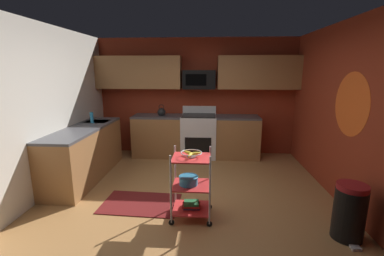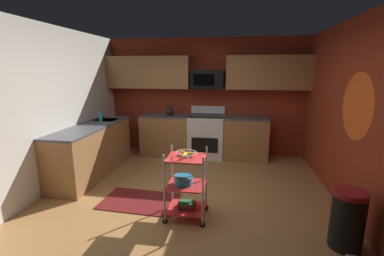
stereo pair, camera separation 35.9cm
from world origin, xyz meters
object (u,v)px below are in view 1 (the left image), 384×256
Objects in this scene: rolling_cart at (191,185)px; kettle at (162,112)px; dish_soap_bottle at (92,118)px; book_stack at (191,205)px; oven_range at (199,135)px; fruit_bowl at (191,154)px; mixing_bowl_large at (189,180)px; microwave at (199,80)px; trash_can at (349,212)px.

kettle reaches higher than rolling_cart.
kettle is 1.32× the size of dish_soap_bottle.
book_stack is (0.00, -0.00, -0.28)m from rolling_cart.
book_stack is at bearing -71.79° from kettle.
fruit_bowl is (0.01, -2.54, 0.40)m from oven_range.
mixing_bowl_large is at bearing -39.69° from dish_soap_bottle.
oven_range is 2.56m from book_stack.
dish_soap_bottle is (-2.01, 1.64, 0.57)m from rolling_cart.
oven_range is 2.54m from mixing_bowl_large.
book_stack is (0.00, -0.00, -0.70)m from fruit_bowl.
microwave is at bearing 90.24° from book_stack.
rolling_cart reaches higher than mixing_bowl_large.
microwave reaches higher than oven_range.
book_stack is at bearing -0.00° from mixing_bowl_large.
rolling_cart reaches higher than trash_can.
mixing_bowl_large is 2.70m from kettle.
mixing_bowl_large is (-0.03, -2.54, 0.04)m from oven_range.
book_stack is 1.86m from trash_can.
microwave reaches higher than mixing_bowl_large.
microwave is at bearing 7.51° from kettle.
oven_range reaches higher than trash_can.
kettle is 1.48m from dish_soap_bottle.
fruit_bowl is 1.03× the size of kettle.
fruit_bowl is 1.93m from trash_can.
rolling_cart is at bearing -89.76° from microwave.
rolling_cart is (0.01, -2.54, -0.03)m from oven_range.
dish_soap_bottle is at bearing -155.79° from oven_range.
mixing_bowl_large is 0.38× the size of trash_can.
rolling_cart is at bearing 0.00° from mixing_bowl_large.
oven_range reaches higher than rolling_cart.
fruit_bowl is at bearing 90.00° from rolling_cart.
dish_soap_bottle reaches higher than rolling_cart.
fruit_bowl is 0.36m from mixing_bowl_large.
oven_range is 2.26m from dish_soap_bottle.
mixing_bowl_large is at bearing 180.00° from rolling_cart.
kettle is 0.40× the size of trash_can.
mixing_bowl_large is (-0.04, -0.00, -0.36)m from fruit_bowl.
fruit_bowl is at bearing 94.76° from book_stack.
microwave is 1.09m from kettle.
book_stack is (0.04, -0.00, -0.35)m from mixing_bowl_large.
microwave is at bearing 90.24° from rolling_cart.
fruit_bowl is 0.70m from book_stack.
microwave reaches higher than dish_soap_bottle.
fruit_bowl reaches higher than trash_can.
trash_can is at bearing -47.12° from kettle.
trash_can is at bearing -9.92° from mixing_bowl_large.
microwave is at bearing 121.69° from trash_can.
rolling_cart is 0.08m from mixing_bowl_large.
mixing_bowl_large is at bearing -180.00° from fruit_bowl.
kettle is 3.96m from trash_can.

